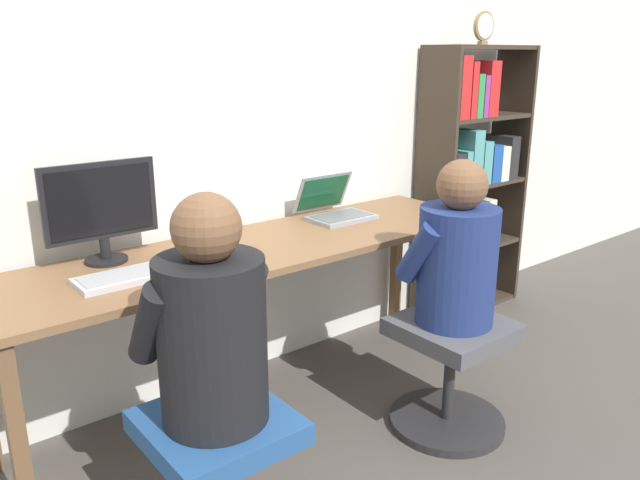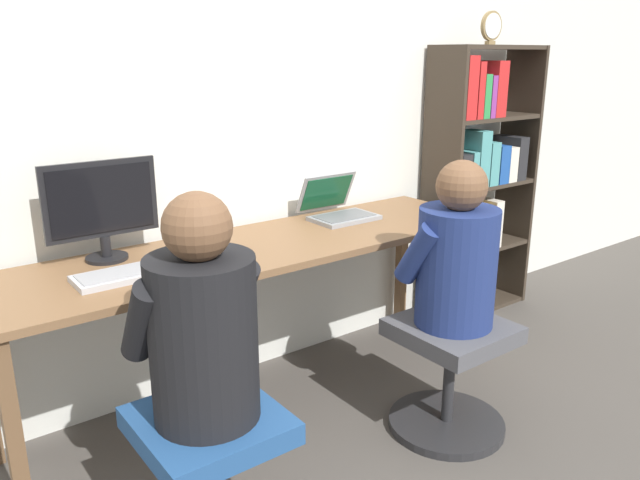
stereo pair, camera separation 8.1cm
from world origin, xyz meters
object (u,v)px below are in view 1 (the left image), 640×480
at_px(keyboard, 130,276).
at_px(office_chair_left, 220,477).
at_px(laptop, 335,209).
at_px(desk_clock, 484,27).
at_px(office_chair_right, 450,368).
at_px(desktop_monitor, 101,209).
at_px(bookshelf, 469,191).
at_px(person_at_laptop, 457,254).
at_px(person_at_monitor, 211,326).

bearing_deg(keyboard, office_chair_left, -89.28).
distance_m(laptop, keyboard, 1.16).
relative_size(office_chair_left, desk_clock, 2.83).
distance_m(office_chair_right, desk_clock, 1.90).
bearing_deg(keyboard, laptop, 10.27).
xyz_separation_m(laptop, desk_clock, (1.02, -0.04, 0.87)).
height_order(office_chair_right, desk_clock, desk_clock).
height_order(desktop_monitor, bookshelf, bookshelf).
height_order(desktop_monitor, office_chair_left, desktop_monitor).
distance_m(office_chair_right, person_at_laptop, 0.50).
relative_size(office_chair_left, bookshelf, 0.31).
xyz_separation_m(keyboard, office_chair_right, (1.13, -0.57, -0.51)).
bearing_deg(person_at_laptop, office_chair_left, -179.28).
height_order(keyboard, office_chair_right, keyboard).
relative_size(laptop, desk_clock, 1.80).
bearing_deg(desktop_monitor, person_at_laptop, -35.91).
xyz_separation_m(desktop_monitor, laptop, (1.13, -0.04, -0.17)).
distance_m(laptop, person_at_laptop, 0.77).
height_order(office_chair_right, person_at_monitor, person_at_monitor).
distance_m(person_at_laptop, desk_clock, 1.55).
distance_m(laptop, office_chair_right, 0.95).
distance_m(desktop_monitor, person_at_monitor, 0.84).
height_order(laptop, person_at_monitor, person_at_monitor).
xyz_separation_m(bookshelf, desk_clock, (-0.04, -0.06, 0.92)).
xyz_separation_m(office_chair_left, person_at_laptop, (1.12, 0.01, 0.50)).
bearing_deg(person_at_monitor, office_chair_right, 0.22).
distance_m(keyboard, office_chair_left, 0.77).
bearing_deg(office_chair_left, bookshelf, 20.07).
bearing_deg(person_at_monitor, person_at_laptop, 0.46).
bearing_deg(person_at_monitor, keyboard, 90.72).
bearing_deg(laptop, keyboard, -169.73).
bearing_deg(keyboard, desktop_monitor, 88.62).
bearing_deg(laptop, desk_clock, -2.29).
distance_m(office_chair_left, person_at_monitor, 0.52).
height_order(laptop, keyboard, laptop).
height_order(keyboard, bookshelf, bookshelf).
relative_size(person_at_laptop, bookshelf, 0.42).
bearing_deg(person_at_monitor, bookshelf, 19.95).
xyz_separation_m(office_chair_right, desk_clock, (1.03, 0.73, 1.41)).
bearing_deg(desk_clock, office_chair_left, -160.91).
relative_size(laptop, person_at_laptop, 0.47).
relative_size(office_chair_right, bookshelf, 0.31).
bearing_deg(desk_clock, bookshelf, 54.29).
height_order(desktop_monitor, person_at_laptop, same).
relative_size(desktop_monitor, desk_clock, 2.51).
bearing_deg(bookshelf, office_chair_right, -143.57).
bearing_deg(desk_clock, laptop, 177.71).
distance_m(desktop_monitor, keyboard, 0.32).
bearing_deg(desk_clock, desktop_monitor, 177.83).
bearing_deg(office_chair_left, desk_clock, 19.09).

